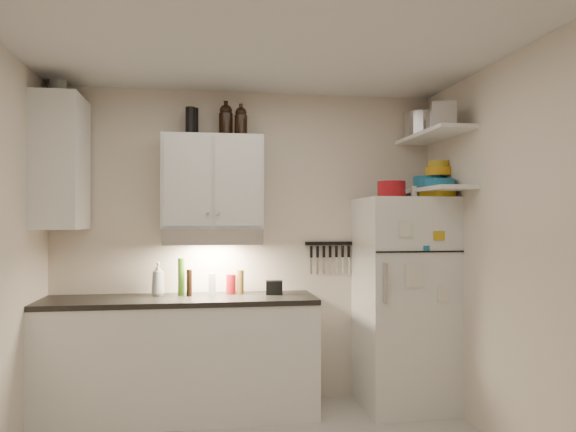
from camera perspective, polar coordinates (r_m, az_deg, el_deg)
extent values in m
cube|color=silver|center=(3.43, -1.93, 18.15)|extent=(3.20, 3.00, 0.02)
cube|color=beige|center=(4.76, -4.11, -3.07)|extent=(3.20, 0.02, 2.60)
cube|color=beige|center=(3.80, 23.00, -3.69)|extent=(0.02, 3.00, 2.60)
cube|color=white|center=(4.56, -10.91, -14.12)|extent=(2.10, 0.60, 0.88)
cube|color=black|center=(4.47, -10.90, -8.38)|extent=(2.10, 0.62, 0.04)
cube|color=white|center=(4.57, -7.68, 3.41)|extent=(0.80, 0.33, 0.75)
cube|color=white|center=(4.57, -22.09, 5.02)|extent=(0.33, 0.55, 1.00)
cube|color=silver|center=(4.50, -7.67, -2.07)|extent=(0.76, 0.46, 0.12)
cube|color=white|center=(4.73, 11.71, -8.56)|extent=(0.70, 0.68, 1.70)
cube|color=white|center=(4.68, 14.58, 7.95)|extent=(0.30, 0.95, 0.03)
cube|color=white|center=(4.64, 14.59, 2.56)|extent=(0.30, 0.95, 0.03)
cube|color=black|center=(4.84, 4.22, -2.79)|extent=(0.42, 0.02, 0.03)
cylinder|color=#A1121A|center=(4.56, 10.46, 2.67)|extent=(0.23, 0.23, 0.13)
cube|color=gold|center=(4.57, 14.92, 2.33)|extent=(0.24, 0.27, 0.08)
cylinder|color=silver|center=(4.61, 12.71, 2.40)|extent=(0.07, 0.07, 0.09)
cylinder|color=silver|center=(5.03, 13.50, 8.85)|extent=(0.35, 0.35, 0.23)
cube|color=#AAAAAD|center=(4.67, 15.28, 9.24)|extent=(0.20, 0.19, 0.17)
cube|color=#AAAAAD|center=(4.41, 15.49, 9.85)|extent=(0.22, 0.22, 0.18)
cylinder|color=#1A6990|center=(4.82, 14.16, 3.27)|extent=(0.27, 0.27, 0.11)
cylinder|color=orange|center=(4.76, 15.03, 4.38)|extent=(0.22, 0.22, 0.07)
cylinder|color=gold|center=(4.77, 15.03, 5.09)|extent=(0.17, 0.17, 0.05)
cylinder|color=#1A6990|center=(4.58, 14.97, 3.21)|extent=(0.35, 0.35, 0.07)
cylinder|color=black|center=(4.64, -9.88, 9.44)|extent=(0.10, 0.10, 0.23)
cylinder|color=black|center=(4.69, -9.59, 9.36)|extent=(0.10, 0.10, 0.23)
cylinder|color=silver|center=(4.79, -22.33, 11.88)|extent=(0.16, 0.16, 0.17)
imported|color=white|center=(4.59, -13.06, -6.04)|extent=(0.12, 0.12, 0.30)
cylinder|color=brown|center=(4.60, -4.89, -6.70)|extent=(0.08, 0.08, 0.19)
cylinder|color=#366419|center=(4.56, -10.77, -6.09)|extent=(0.06, 0.06, 0.30)
cylinder|color=black|center=(4.51, -9.99, -6.70)|extent=(0.04, 0.04, 0.21)
cylinder|color=silver|center=(4.57, -7.71, -6.87)|extent=(0.07, 0.07, 0.17)
cylinder|color=#A1121A|center=(4.60, -5.81, -6.91)|extent=(0.10, 0.10, 0.16)
cube|color=black|center=(4.55, -1.41, -7.28)|extent=(0.14, 0.11, 0.11)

